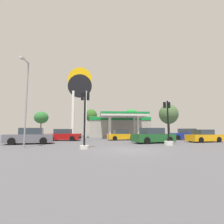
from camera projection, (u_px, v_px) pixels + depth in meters
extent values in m
plane|color=#56565B|center=(129.00, 150.00, 12.05)|extent=(90.00, 90.00, 0.00)
cube|color=#ADA89E|center=(119.00, 127.00, 35.75)|extent=(11.98, 6.63, 4.00)
cube|color=#148C38|center=(121.00, 118.00, 32.59)|extent=(11.98, 0.12, 0.60)
cube|color=white|center=(123.00, 116.00, 29.53)|extent=(7.74, 5.71, 0.35)
cube|color=#148C38|center=(123.00, 114.00, 29.57)|extent=(7.84, 5.81, 0.30)
cylinder|color=silver|center=(110.00, 127.00, 27.59)|extent=(0.32, 0.32, 3.71)
cylinder|color=silver|center=(138.00, 127.00, 27.93)|extent=(0.32, 0.32, 3.71)
cylinder|color=silver|center=(109.00, 128.00, 30.70)|extent=(0.32, 0.32, 3.71)
cylinder|color=silver|center=(134.00, 128.00, 31.05)|extent=(0.32, 0.32, 3.71)
cube|color=#4C4C51|center=(123.00, 135.00, 29.18)|extent=(0.90, 0.60, 1.10)
cube|color=white|center=(73.00, 114.00, 30.93)|extent=(0.40, 0.56, 8.63)
cube|color=white|center=(86.00, 114.00, 31.10)|extent=(0.40, 0.56, 8.63)
cylinder|color=black|center=(80.00, 86.00, 31.58)|extent=(4.44, 0.22, 4.44)
cylinder|color=#F2B20C|center=(80.00, 79.00, 31.74)|extent=(4.44, 0.22, 4.44)
cube|color=white|center=(80.00, 83.00, 31.71)|extent=(4.08, 0.08, 0.80)
cylinder|color=black|center=(128.00, 138.00, 25.27)|extent=(0.65, 0.32, 0.62)
cylinder|color=black|center=(132.00, 138.00, 23.67)|extent=(0.65, 0.32, 0.62)
cylinder|color=black|center=(112.00, 138.00, 24.64)|extent=(0.65, 0.32, 0.62)
cylinder|color=black|center=(115.00, 138.00, 23.05)|extent=(0.65, 0.32, 0.62)
cube|color=orange|center=(122.00, 136.00, 24.18)|extent=(4.29, 2.39, 0.73)
cube|color=#2D3842|center=(121.00, 132.00, 24.21)|extent=(2.16, 1.82, 0.62)
cube|color=black|center=(135.00, 137.00, 24.66)|extent=(0.40, 1.61, 0.23)
cylinder|color=black|center=(11.00, 141.00, 16.13)|extent=(0.73, 0.38, 0.70)
cylinder|color=black|center=(16.00, 140.00, 17.91)|extent=(0.73, 0.38, 0.70)
cylinder|color=black|center=(43.00, 141.00, 16.94)|extent=(0.73, 0.38, 0.70)
cylinder|color=black|center=(45.00, 140.00, 18.72)|extent=(0.73, 0.38, 0.70)
cube|color=slate|center=(30.00, 138.00, 17.45)|extent=(4.87, 2.85, 0.83)
cube|color=#2D3842|center=(32.00, 131.00, 17.57)|extent=(2.49, 2.12, 0.70)
cube|color=black|center=(5.00, 140.00, 16.80)|extent=(0.52, 1.80, 0.26)
cylinder|color=black|center=(207.00, 139.00, 21.27)|extent=(0.66, 0.34, 0.63)
cylinder|color=black|center=(219.00, 140.00, 19.66)|extent=(0.66, 0.34, 0.63)
cylinder|color=black|center=(190.00, 139.00, 20.58)|extent=(0.66, 0.34, 0.63)
cylinder|color=black|center=(201.00, 140.00, 18.96)|extent=(0.66, 0.34, 0.63)
cube|color=orange|center=(204.00, 138.00, 20.14)|extent=(4.38, 2.52, 0.75)
cube|color=#2D3842|center=(203.00, 132.00, 20.17)|extent=(2.23, 1.89, 0.63)
cube|color=black|center=(218.00, 138.00, 20.68)|extent=(0.44, 1.63, 0.24)
cylinder|color=black|center=(75.00, 138.00, 23.78)|extent=(0.68, 0.29, 0.66)
cylinder|color=black|center=(72.00, 138.00, 22.00)|extent=(0.68, 0.29, 0.66)
cylinder|color=black|center=(56.00, 138.00, 23.84)|extent=(0.68, 0.29, 0.66)
cylinder|color=black|center=(52.00, 138.00, 22.06)|extent=(0.68, 0.29, 0.66)
cube|color=#A51111|center=(64.00, 137.00, 22.94)|extent=(4.51, 2.24, 0.79)
cube|color=#2D3842|center=(63.00, 131.00, 23.02)|extent=(2.22, 1.81, 0.66)
cube|color=black|center=(80.00, 137.00, 22.88)|extent=(0.29, 1.74, 0.25)
cylinder|color=black|center=(159.00, 139.00, 20.00)|extent=(0.74, 0.43, 0.70)
cylinder|color=black|center=(170.00, 140.00, 18.25)|extent=(0.74, 0.43, 0.70)
cylinder|color=black|center=(138.00, 140.00, 18.98)|extent=(0.74, 0.43, 0.70)
cylinder|color=black|center=(147.00, 141.00, 17.23)|extent=(0.74, 0.43, 0.70)
cube|color=#1E5928|center=(153.00, 138.00, 18.64)|extent=(4.97, 3.18, 0.83)
cube|color=#2D3842|center=(152.00, 131.00, 18.66)|extent=(2.60, 2.27, 0.70)
cube|color=black|center=(170.00, 138.00, 19.43)|extent=(0.66, 1.79, 0.26)
cylinder|color=black|center=(178.00, 138.00, 24.00)|extent=(0.73, 0.36, 0.69)
cylinder|color=black|center=(174.00, 137.00, 25.85)|extent=(0.73, 0.36, 0.69)
cylinder|color=black|center=(199.00, 138.00, 23.72)|extent=(0.73, 0.36, 0.69)
cylinder|color=black|center=(194.00, 137.00, 25.57)|extent=(0.73, 0.36, 0.69)
cube|color=navy|center=(186.00, 136.00, 24.81)|extent=(4.82, 2.67, 0.82)
cube|color=#2D3842|center=(187.00, 131.00, 24.87)|extent=(2.43, 2.04, 0.69)
cube|color=black|center=(170.00, 137.00, 25.02)|extent=(0.44, 1.81, 0.26)
cylinder|color=silver|center=(84.00, 147.00, 12.67)|extent=(0.69, 0.69, 0.27)
cylinder|color=black|center=(85.00, 118.00, 12.91)|extent=(0.14, 0.14, 4.14)
cube|color=black|center=(82.00, 96.00, 13.23)|extent=(0.21, 0.20, 0.57)
sphere|color=red|center=(83.00, 95.00, 13.37)|extent=(0.15, 0.15, 0.15)
sphere|color=#D89E0C|center=(83.00, 97.00, 13.35)|extent=(0.15, 0.15, 0.15)
sphere|color=green|center=(83.00, 99.00, 13.33)|extent=(0.15, 0.15, 0.15)
cube|color=black|center=(88.00, 97.00, 13.26)|extent=(0.21, 0.20, 0.57)
sphere|color=red|center=(88.00, 95.00, 13.40)|extent=(0.15, 0.15, 0.15)
sphere|color=#D89E0C|center=(88.00, 97.00, 13.38)|extent=(0.15, 0.15, 0.15)
sphere|color=green|center=(88.00, 99.00, 13.36)|extent=(0.15, 0.15, 0.15)
cylinder|color=silver|center=(169.00, 143.00, 15.83)|extent=(0.83, 0.83, 0.39)
cylinder|color=black|center=(168.00, 121.00, 16.06)|extent=(0.14, 0.14, 3.82)
cube|color=black|center=(165.00, 105.00, 16.36)|extent=(0.21, 0.20, 0.57)
sphere|color=red|center=(164.00, 103.00, 16.50)|extent=(0.15, 0.15, 0.15)
sphere|color=#D89E0C|center=(164.00, 105.00, 16.48)|extent=(0.15, 0.15, 0.15)
sphere|color=green|center=(164.00, 107.00, 16.46)|extent=(0.15, 0.15, 0.15)
cube|color=black|center=(169.00, 105.00, 16.39)|extent=(0.21, 0.20, 0.57)
sphere|color=red|center=(168.00, 103.00, 16.53)|extent=(0.15, 0.15, 0.15)
sphere|color=#D89E0C|center=(168.00, 105.00, 16.51)|extent=(0.15, 0.15, 0.15)
sphere|color=green|center=(168.00, 107.00, 16.50)|extent=(0.15, 0.15, 0.15)
cylinder|color=brown|center=(41.00, 129.00, 40.32)|extent=(0.24, 0.24, 3.21)
ellipsoid|color=#2E6F33|center=(41.00, 118.00, 40.62)|extent=(3.27, 3.27, 2.86)
cylinder|color=brown|center=(91.00, 128.00, 42.00)|extent=(0.32, 0.32, 3.94)
ellipsoid|color=#316122|center=(91.00, 116.00, 42.33)|extent=(2.96, 2.96, 3.12)
cylinder|color=brown|center=(131.00, 129.00, 40.29)|extent=(0.29, 0.29, 3.59)
ellipsoid|color=#238E2A|center=(131.00, 116.00, 40.63)|extent=(3.47, 3.47, 2.98)
cylinder|color=brown|center=(169.00, 128.00, 41.86)|extent=(0.36, 0.36, 3.64)
ellipsoid|color=#45633A|center=(169.00, 114.00, 42.24)|extent=(4.69, 4.69, 4.90)
cylinder|color=gray|center=(26.00, 104.00, 14.01)|extent=(0.12, 0.12, 7.15)
cylinder|color=gray|center=(25.00, 61.00, 13.78)|extent=(0.09, 1.20, 0.09)
cube|color=beige|center=(22.00, 58.00, 13.18)|extent=(0.24, 0.44, 0.16)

